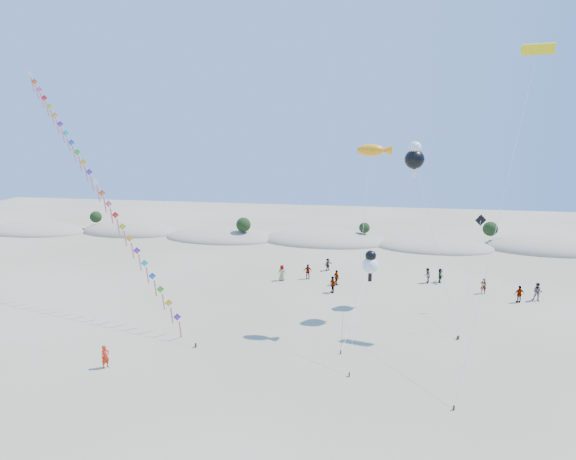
# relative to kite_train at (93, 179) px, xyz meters

# --- Properties ---
(ground) EXTENTS (160.00, 160.00, 0.00)m
(ground) POSITION_rel_kite_train_xyz_m (18.95, -15.97, -11.96)
(ground) COLOR gray
(ground) RESTS_ON ground
(dune_ridge) EXTENTS (145.30, 11.49, 5.57)m
(dune_ridge) POSITION_rel_kite_train_xyz_m (20.01, 29.17, -11.84)
(dune_ridge) COLOR tan
(dune_ridge) RESTS_ON ground
(kite_train) EXTENTS (24.61, 16.20, 23.13)m
(kite_train) POSITION_rel_kite_train_xyz_m (0.00, 0.00, 0.00)
(kite_train) COLOR #3F2D1E
(kite_train) RESTS_ON ground
(fish_kite) EXTENTS (2.75, 9.71, 15.42)m
(fish_kite) POSITION_rel_kite_train_xyz_m (25.97, -1.83, 2.93)
(fish_kite) COLOR #3F2D1E
(fish_kite) RESTS_ON ground
(cartoon_kite_low) EXTENTS (2.80, 11.33, 5.49)m
(cartoon_kite_low) POSITION_rel_kite_train_xyz_m (25.98, 2.84, -7.72)
(cartoon_kite_low) COLOR #3F2D1E
(cartoon_kite_low) RESTS_ON ground
(cartoon_kite_high) EXTENTS (4.82, 6.13, 15.57)m
(cartoon_kite_high) POSITION_rel_kite_train_xyz_m (29.41, 1.82, 2.25)
(cartoon_kite_high) COLOR #3F2D1E
(cartoon_kite_high) RESTS_ON ground
(parafoil_kite) EXTENTS (8.24, 15.23, 23.09)m
(parafoil_kite) POSITION_rel_kite_train_xyz_m (38.04, 0.49, 10.25)
(parafoil_kite) COLOR #3F2D1E
(parafoil_kite) RESTS_ON ground
(dark_kite) EXTENTS (3.26, 7.81, 9.01)m
(dark_kite) POSITION_rel_kite_train_xyz_m (35.11, 2.28, -5.44)
(dark_kite) COLOR #3F2D1E
(dark_kite) RESTS_ON ground
(flyer_foreground) EXTENTS (0.64, 0.73, 1.69)m
(flyer_foreground) POSITION_rel_kite_train_xyz_m (7.75, -12.71, -11.11)
(flyer_foreground) COLOR red
(flyer_foreground) RESTS_ON ground
(beachgoers) EXTENTS (26.94, 9.12, 1.84)m
(beachgoers) POSITION_rel_kite_train_xyz_m (28.89, 9.43, -11.11)
(beachgoers) COLOR slate
(beachgoers) RESTS_ON ground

